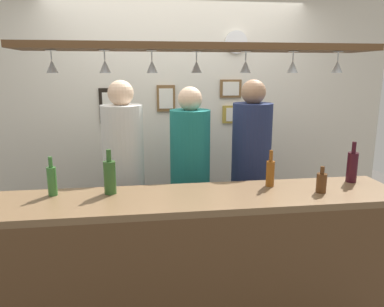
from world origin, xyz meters
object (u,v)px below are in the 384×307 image
bottle_beer_green_import (52,180)px  wall_clock (236,42)px  bottle_wine_dark_red (352,166)px  picture_frame_crest (166,98)px  picture_frame_lower_pair (237,114)px  picture_frame_caricature (113,106)px  person_left_white_patterned_shirt (124,165)px  person_right_navy_shirt (251,161)px  bottle_beer_amber_tall (270,172)px  bottle_champagne_green (110,176)px  bottle_beer_brown_stubby (321,182)px  person_middle_teal_shirt (190,167)px  picture_frame_upper_small (231,89)px

bottle_beer_green_import → wall_clock: 2.22m
bottle_wine_dark_red → picture_frame_crest: bearing=135.2°
picture_frame_lower_pair → picture_frame_caricature: size_ratio=0.88×
person_left_white_patterned_shirt → person_right_navy_shirt: person_right_navy_shirt is taller
bottle_beer_amber_tall → picture_frame_crest: (-0.64, 1.28, 0.43)m
bottle_champagne_green → picture_frame_caricature: (-0.05, 1.28, 0.35)m
picture_frame_lower_pair → bottle_champagne_green: bearing=-133.0°
bottle_beer_green_import → wall_clock: (1.54, 1.26, 0.97)m
bottle_beer_amber_tall → picture_frame_caricature: 1.76m
person_left_white_patterned_shirt → picture_frame_caricature: 0.79m
picture_frame_crest → bottle_beer_brown_stubby: bearing=-57.4°
picture_frame_lower_pair → picture_frame_caricature: (-1.25, 0.00, 0.10)m
person_middle_teal_shirt → bottle_champagne_green: person_middle_teal_shirt is taller
person_left_white_patterned_shirt → bottle_wine_dark_red: (1.68, -0.61, 0.09)m
bottle_wine_dark_red → bottle_beer_brown_stubby: bearing=-149.4°
person_middle_teal_shirt → bottle_beer_amber_tall: 0.80m
bottle_wine_dark_red → bottle_beer_green_import: 2.11m
picture_frame_crest → wall_clock: size_ratio=1.18×
bottle_champagne_green → wall_clock: 1.98m
bottle_wine_dark_red → wall_clock: size_ratio=1.36×
wall_clock → bottle_beer_brown_stubby: bearing=-80.9°
picture_frame_crest → picture_frame_lower_pair: bearing=0.0°
person_middle_teal_shirt → person_right_navy_shirt: bearing=0.0°
bottle_beer_amber_tall → bottle_champagne_green: bearing=-179.6°
person_middle_teal_shirt → person_right_navy_shirt: person_right_navy_shirt is taller
person_right_navy_shirt → picture_frame_caricature: (-1.21, 0.65, 0.44)m
person_left_white_patterned_shirt → bottle_beer_green_import: (-0.43, -0.62, 0.07)m
picture_frame_lower_pair → picture_frame_upper_small: (-0.07, 0.00, 0.26)m
bottle_beer_brown_stubby → bottle_beer_green_import: bottle_beer_green_import is taller
person_right_navy_shirt → picture_frame_upper_small: person_right_navy_shirt is taller
bottle_wine_dark_red → picture_frame_crest: size_ratio=1.15×
person_right_navy_shirt → picture_frame_caricature: person_right_navy_shirt is taller
picture_frame_crest → picture_frame_caricature: size_ratio=0.76×
bottle_beer_green_import → person_left_white_patterned_shirt: bearing=54.9°
bottle_wine_dark_red → picture_frame_crest: picture_frame_crest is taller
person_middle_teal_shirt → picture_frame_upper_small: picture_frame_upper_small is taller
picture_frame_lower_pair → bottle_beer_amber_tall: bearing=-93.9°
person_left_white_patterned_shirt → picture_frame_upper_small: size_ratio=8.07×
wall_clock → picture_frame_upper_small: bearing=171.7°
bottle_beer_green_import → wall_clock: bearing=39.3°
person_left_white_patterned_shirt → bottle_wine_dark_red: size_ratio=5.91×
person_middle_teal_shirt → picture_frame_lower_pair: (0.57, 0.65, 0.37)m
person_right_navy_shirt → bottle_beer_green_import: size_ratio=6.83×
person_right_navy_shirt → bottle_beer_green_import: person_right_navy_shirt is taller
person_left_white_patterned_shirt → picture_frame_upper_small: (1.06, 0.65, 0.59)m
picture_frame_caricature → picture_frame_crest: bearing=0.0°
bottle_beer_amber_tall → bottle_wine_dark_red: bearing=1.4°
picture_frame_lower_pair → person_right_navy_shirt: bearing=-93.1°
person_middle_teal_shirt → bottle_beer_amber_tall: person_middle_teal_shirt is taller
person_right_navy_shirt → picture_frame_lower_pair: 0.73m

